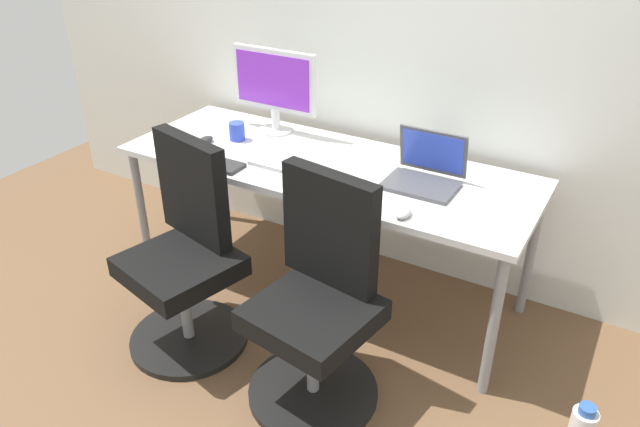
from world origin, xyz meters
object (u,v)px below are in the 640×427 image
at_px(office_chair_right, 319,304).
at_px(open_laptop, 425,172).
at_px(desktop_monitor, 274,85).
at_px(coffee_mug, 237,131).
at_px(office_chair_left, 186,257).

xyz_separation_m(office_chair_right, open_laptop, (0.16, 0.66, 0.34)).
distance_m(desktop_monitor, coffee_mug, 0.30).
bearing_deg(office_chair_left, desktop_monitor, 95.06).
height_order(desktop_monitor, open_laptop, desktop_monitor).
bearing_deg(open_laptop, coffee_mug, -179.29).
distance_m(office_chair_right, open_laptop, 0.76).
height_order(office_chair_right, coffee_mug, office_chair_right).
xyz_separation_m(office_chair_left, desktop_monitor, (-0.07, 0.84, 0.54)).
distance_m(desktop_monitor, open_laptop, 0.95).
xyz_separation_m(office_chair_right, coffee_mug, (-0.85, 0.64, 0.34)).
relative_size(office_chair_left, office_chair_right, 1.00).
bearing_deg(coffee_mug, open_laptop, 0.71).
height_order(office_chair_right, desktop_monitor, desktop_monitor).
relative_size(open_laptop, coffee_mug, 3.37).
xyz_separation_m(office_chair_left, open_laptop, (0.83, 0.66, 0.34)).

